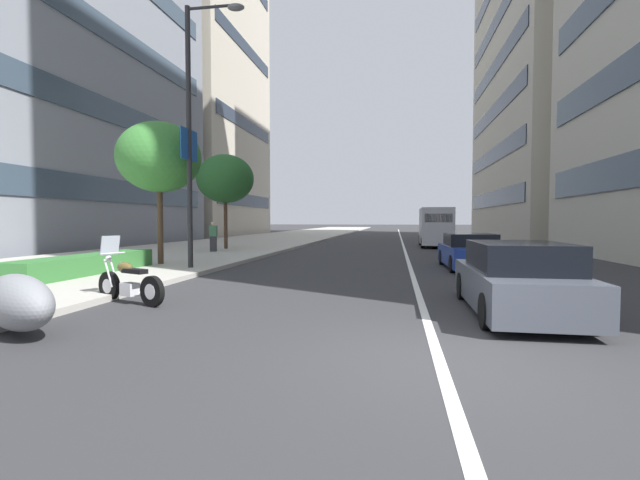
{
  "coord_description": "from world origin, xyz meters",
  "views": [
    {
      "loc": [
        -5.83,
        0.58,
        1.84
      ],
      "look_at": [
        10.97,
        3.44,
        1.09
      ],
      "focal_mm": 24.95,
      "sensor_mm": 36.0,
      "label": 1
    }
  ],
  "objects_px": {
    "delivery_van_ahead": "(435,226)",
    "street_tree_near_plaza_corner": "(159,157)",
    "motorcycle_under_tarp": "(129,283)",
    "car_approaching_light": "(517,280)",
    "street_lamp_with_banners": "(196,117)",
    "motorcycle_second_in_row": "(17,302)",
    "car_far_down_avenue": "(470,252)",
    "pedestrian_on_plaza": "(213,236)",
    "street_tree_by_lamp_post": "(225,179)"
  },
  "relations": [
    {
      "from": "delivery_van_ahead",
      "to": "street_tree_near_plaza_corner",
      "type": "relative_size",
      "value": 1.07
    },
    {
      "from": "motorcycle_under_tarp",
      "to": "delivery_van_ahead",
      "type": "xyz_separation_m",
      "value": [
        22.96,
        -8.59,
        0.99
      ]
    },
    {
      "from": "motorcycle_under_tarp",
      "to": "car_approaching_light",
      "type": "bearing_deg",
      "value": -156.12
    },
    {
      "from": "car_approaching_light",
      "to": "street_lamp_with_banners",
      "type": "relative_size",
      "value": 0.48
    },
    {
      "from": "motorcycle_second_in_row",
      "to": "car_far_down_avenue",
      "type": "height_order",
      "value": "car_far_down_avenue"
    },
    {
      "from": "car_far_down_avenue",
      "to": "delivery_van_ahead",
      "type": "relative_size",
      "value": 0.75
    },
    {
      "from": "car_far_down_avenue",
      "to": "street_tree_near_plaza_corner",
      "type": "relative_size",
      "value": 0.8
    },
    {
      "from": "motorcycle_second_in_row",
      "to": "street_lamp_with_banners",
      "type": "distance_m",
      "value": 10.19
    },
    {
      "from": "delivery_van_ahead",
      "to": "street_lamp_with_banners",
      "type": "xyz_separation_m",
      "value": [
        -16.98,
        9.75,
        4.08
      ]
    },
    {
      "from": "car_approaching_light",
      "to": "street_lamp_with_banners",
      "type": "bearing_deg",
      "value": 58.86
    },
    {
      "from": "motorcycle_under_tarp",
      "to": "delivery_van_ahead",
      "type": "bearing_deg",
      "value": -88.29
    },
    {
      "from": "car_approaching_light",
      "to": "car_far_down_avenue",
      "type": "bearing_deg",
      "value": -2.73
    },
    {
      "from": "motorcycle_second_in_row",
      "to": "motorcycle_under_tarp",
      "type": "relative_size",
      "value": 1.06
    },
    {
      "from": "motorcycle_second_in_row",
      "to": "pedestrian_on_plaza",
      "type": "xyz_separation_m",
      "value": [
        16.73,
        3.85,
        0.43
      ]
    },
    {
      "from": "car_approaching_light",
      "to": "delivery_van_ahead",
      "type": "distance_m",
      "value": 22.74
    },
    {
      "from": "delivery_van_ahead",
      "to": "car_far_down_avenue",
      "type": "bearing_deg",
      "value": -178.64
    },
    {
      "from": "motorcycle_second_in_row",
      "to": "motorcycle_under_tarp",
      "type": "xyz_separation_m",
      "value": [
        2.85,
        -0.09,
        -0.09
      ]
    },
    {
      "from": "delivery_van_ahead",
      "to": "pedestrian_on_plaza",
      "type": "bearing_deg",
      "value": 127.03
    },
    {
      "from": "motorcycle_under_tarp",
      "to": "car_far_down_avenue",
      "type": "distance_m",
      "value": 12.25
    },
    {
      "from": "car_far_down_avenue",
      "to": "street_tree_by_lamp_post",
      "type": "bearing_deg",
      "value": 57.47
    },
    {
      "from": "motorcycle_under_tarp",
      "to": "car_far_down_avenue",
      "type": "xyz_separation_m",
      "value": [
        8.67,
        -8.65,
        0.18
      ]
    },
    {
      "from": "pedestrian_on_plaza",
      "to": "street_tree_by_lamp_post",
      "type": "bearing_deg",
      "value": -179.11
    },
    {
      "from": "street_lamp_with_banners",
      "to": "delivery_van_ahead",
      "type": "bearing_deg",
      "value": -29.87
    },
    {
      "from": "motorcycle_under_tarp",
      "to": "street_tree_by_lamp_post",
      "type": "bearing_deg",
      "value": -53.34
    },
    {
      "from": "street_tree_near_plaza_corner",
      "to": "car_far_down_avenue",
      "type": "bearing_deg",
      "value": -82.35
    },
    {
      "from": "delivery_van_ahead",
      "to": "street_lamp_with_banners",
      "type": "relative_size",
      "value": 0.64
    },
    {
      "from": "car_approaching_light",
      "to": "delivery_van_ahead",
      "type": "relative_size",
      "value": 0.76
    },
    {
      "from": "motorcycle_under_tarp",
      "to": "street_lamp_with_banners",
      "type": "xyz_separation_m",
      "value": [
        5.98,
        1.17,
        5.07
      ]
    },
    {
      "from": "delivery_van_ahead",
      "to": "street_tree_by_lamp_post",
      "type": "xyz_separation_m",
      "value": [
        -6.59,
        12.8,
        2.89
      ]
    },
    {
      "from": "car_approaching_light",
      "to": "street_tree_by_lamp_post",
      "type": "xyz_separation_m",
      "value": [
        16.13,
        12.41,
        3.65
      ]
    },
    {
      "from": "street_tree_near_plaza_corner",
      "to": "street_tree_by_lamp_post",
      "type": "distance_m",
      "value": 9.35
    },
    {
      "from": "street_tree_by_lamp_post",
      "to": "pedestrian_on_plaza",
      "type": "bearing_deg",
      "value": -173.83
    },
    {
      "from": "street_lamp_with_banners",
      "to": "motorcycle_under_tarp",
      "type": "bearing_deg",
      "value": -168.95
    },
    {
      "from": "motorcycle_under_tarp",
      "to": "pedestrian_on_plaza",
      "type": "height_order",
      "value": "pedestrian_on_plaza"
    },
    {
      "from": "motorcycle_under_tarp",
      "to": "car_far_down_avenue",
      "type": "height_order",
      "value": "motorcycle_under_tarp"
    },
    {
      "from": "street_lamp_with_banners",
      "to": "street_tree_near_plaza_corner",
      "type": "height_order",
      "value": "street_lamp_with_banners"
    },
    {
      "from": "pedestrian_on_plaza",
      "to": "car_approaching_light",
      "type": "bearing_deg",
      "value": 36.37
    },
    {
      "from": "car_approaching_light",
      "to": "street_tree_by_lamp_post",
      "type": "relative_size",
      "value": 0.79
    },
    {
      "from": "car_approaching_light",
      "to": "car_far_down_avenue",
      "type": "height_order",
      "value": "car_approaching_light"
    },
    {
      "from": "motorcycle_second_in_row",
      "to": "car_far_down_avenue",
      "type": "distance_m",
      "value": 14.46
    },
    {
      "from": "motorcycle_second_in_row",
      "to": "street_tree_by_lamp_post",
      "type": "bearing_deg",
      "value": -48.83
    },
    {
      "from": "car_far_down_avenue",
      "to": "street_lamp_with_banners",
      "type": "height_order",
      "value": "street_lamp_with_banners"
    },
    {
      "from": "motorcycle_second_in_row",
      "to": "street_lamp_with_banners",
      "type": "height_order",
      "value": "street_lamp_with_banners"
    },
    {
      "from": "motorcycle_second_in_row",
      "to": "delivery_van_ahead",
      "type": "bearing_deg",
      "value": -79.53
    },
    {
      "from": "car_far_down_avenue",
      "to": "street_tree_near_plaza_corner",
      "type": "height_order",
      "value": "street_tree_near_plaza_corner"
    },
    {
      "from": "car_far_down_avenue",
      "to": "pedestrian_on_plaza",
      "type": "xyz_separation_m",
      "value": [
        5.22,
        12.6,
        0.34
      ]
    },
    {
      "from": "car_approaching_light",
      "to": "street_tree_near_plaza_corner",
      "type": "relative_size",
      "value": 0.81
    },
    {
      "from": "car_approaching_light",
      "to": "motorcycle_under_tarp",
      "type": "bearing_deg",
      "value": 92.06
    },
    {
      "from": "delivery_van_ahead",
      "to": "street_tree_by_lamp_post",
      "type": "height_order",
      "value": "street_tree_by_lamp_post"
    },
    {
      "from": "motorcycle_under_tarp",
      "to": "pedestrian_on_plaza",
      "type": "xyz_separation_m",
      "value": [
        13.88,
        3.95,
        0.52
      ]
    }
  ]
}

